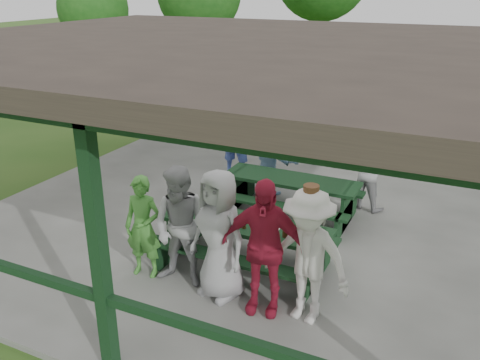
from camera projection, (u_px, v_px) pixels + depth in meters
The scene contains 17 objects.
ground at pixel (249, 233), 9.03m from camera, with size 90.00×90.00×0.00m, color #2D551A.
concrete_slab at pixel (250, 231), 9.01m from camera, with size 10.00×8.00×0.10m, color #60605C.
pavilion_structure at pixel (251, 51), 7.87m from camera, with size 10.60×8.60×3.24m.
picnic_table_near at pixel (245, 239), 7.62m from camera, with size 2.61×1.39×0.75m.
picnic_table_far at pixel (291, 192), 9.31m from camera, with size 2.47×1.39×0.75m.
table_setting at pixel (249, 220), 7.51m from camera, with size 2.49×0.45×0.10m.
contestant_green at pixel (143, 227), 7.33m from camera, with size 0.56×0.37×1.55m, color #428B33.
contestant_grey_left at pixel (182, 228), 7.05m from camera, with size 0.86×0.67×1.78m, color #98989A.
contestant_grey_mid at pixel (219, 235), 6.78m from camera, with size 0.90×0.59×1.84m, color #9B9B9E.
contestant_red at pixel (263, 247), 6.46m from camera, with size 1.09×0.45×1.86m, color #A51B35.
contestant_white_fedora at pixel (308, 257), 6.28m from camera, with size 1.26×0.86×1.86m.
spectator_lblue at pixel (268, 160), 10.27m from camera, with size 1.32×0.42×1.42m, color #81A8C7.
spectator_blue at pixel (236, 133), 11.14m from camera, with size 0.71×0.47×1.95m, color #435AAE.
spectator_grey at pixel (369, 170), 9.55m from camera, with size 0.74×0.58×1.52m, color gray.
pickup_truck at pixel (379, 94), 16.64m from camera, with size 2.41×5.22×1.45m, color silver.
farm_trailer at pixel (269, 96), 16.58m from camera, with size 3.91×2.33×1.36m.
tree_edge_left at pixel (93, 9), 21.12m from camera, with size 2.92×2.92×4.57m.
Camera 1 is at (3.31, -7.34, 4.18)m, focal length 38.00 mm.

